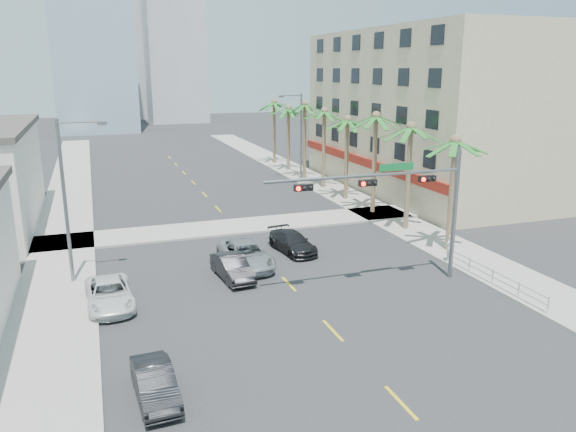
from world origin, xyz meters
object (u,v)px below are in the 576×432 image
(car_parked_mid, at_px, (155,383))
(car_lane_center, at_px, (246,255))
(pedestrian, at_px, (450,248))
(traffic_signal_mast, at_px, (405,194))
(car_parked_far, at_px, (109,294))
(car_lane_left, at_px, (232,267))
(car_lane_right, at_px, (292,242))

(car_parked_mid, distance_m, car_lane_center, 14.07)
(pedestrian, bearing_deg, traffic_signal_mast, 8.71)
(car_parked_far, distance_m, car_lane_left, 6.90)
(traffic_signal_mast, height_order, car_lane_right, traffic_signal_mast)
(car_lane_right, distance_m, pedestrian, 9.77)
(traffic_signal_mast, xyz_separation_m, car_parked_far, (-15.18, 2.17, -4.40))
(traffic_signal_mast, relative_size, pedestrian, 6.57)
(car_lane_left, xyz_separation_m, pedestrian, (13.02, -1.88, 0.32))
(car_lane_left, relative_size, pedestrian, 2.41)
(car_lane_right, bearing_deg, car_parked_far, -163.79)
(traffic_signal_mast, bearing_deg, car_parked_mid, -154.00)
(car_parked_mid, relative_size, car_lane_center, 0.72)
(traffic_signal_mast, relative_size, car_lane_right, 2.51)
(car_lane_left, bearing_deg, traffic_signal_mast, -30.26)
(traffic_signal_mast, xyz_separation_m, car_parked_mid, (-13.97, -6.81, -4.44))
(car_lane_center, xyz_separation_m, pedestrian, (11.80, -3.57, 0.26))
(car_parked_mid, height_order, pedestrian, pedestrian)
(car_lane_left, bearing_deg, car_parked_far, -171.35)
(car_parked_far, xyz_separation_m, car_lane_center, (7.90, 3.40, 0.08))
(traffic_signal_mast, relative_size, car_parked_far, 2.35)
(traffic_signal_mast, bearing_deg, car_lane_right, 116.92)
(traffic_signal_mast, distance_m, car_lane_left, 10.33)
(car_lane_right, bearing_deg, car_lane_left, -152.49)
(car_parked_far, bearing_deg, car_parked_mid, -84.72)
(car_lane_left, height_order, pedestrian, pedestrian)
(traffic_signal_mast, height_order, car_lane_left, traffic_signal_mast)
(car_lane_left, xyz_separation_m, car_lane_right, (4.80, 3.40, -0.03))
(car_parked_mid, relative_size, car_lane_right, 0.85)
(car_parked_far, relative_size, car_lane_left, 1.16)
(car_parked_far, relative_size, pedestrian, 2.80)
(car_parked_mid, distance_m, pedestrian, 20.48)
(car_parked_far, bearing_deg, car_lane_center, 20.86)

